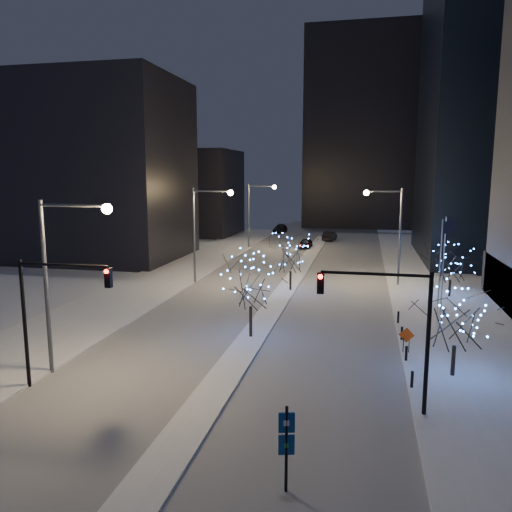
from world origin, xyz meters
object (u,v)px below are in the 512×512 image
(street_lamp_east, at_px, (391,224))
(traffic_signal_west, at_px, (49,303))
(car_mid, at_px, (330,236))
(holiday_tree_plaza_near, at_px, (456,320))
(holiday_tree_median_near, at_px, (251,283))
(construction_sign, at_px, (407,337))
(traffic_signal_east, at_px, (394,318))
(holiday_tree_median_far, at_px, (291,255))
(street_lamp_w_near, at_px, (61,263))
(holiday_tree_plaza_far, at_px, (451,263))
(street_lamp_w_far, at_px, (255,207))
(wayfinding_sign, at_px, (286,440))
(street_lamp_w_mid, at_px, (203,222))
(car_far, at_px, (280,229))
(car_near, at_px, (306,244))

(street_lamp_east, xyz_separation_m, traffic_signal_west, (-18.52, -30.00, -1.69))
(car_mid, height_order, holiday_tree_plaza_near, holiday_tree_plaza_near)
(holiday_tree_median_near, distance_m, construction_sign, 10.83)
(traffic_signal_east, height_order, holiday_tree_plaza_near, traffic_signal_east)
(holiday_tree_median_far, bearing_deg, holiday_tree_plaza_near, -57.62)
(street_lamp_w_near, xyz_separation_m, holiday_tree_plaza_far, (24.33, 23.88, -3.20))
(street_lamp_w_far, height_order, street_lamp_east, same)
(street_lamp_w_far, xyz_separation_m, traffic_signal_west, (0.50, -52.00, -1.74))
(holiday_tree_median_near, bearing_deg, wayfinding_sign, -72.79)
(street_lamp_w_mid, height_order, wayfinding_sign, street_lamp_w_mid)
(car_far, relative_size, holiday_tree_plaza_near, 1.07)
(car_mid, xyz_separation_m, holiday_tree_plaza_far, (13.89, -39.29, 2.50))
(street_lamp_w_far, bearing_deg, wayfinding_sign, -76.49)
(street_lamp_east, xyz_separation_m, wayfinding_sign, (-5.08, -36.00, -4.43))
(car_far, relative_size, holiday_tree_median_near, 0.92)
(street_lamp_w_near, relative_size, street_lamp_w_mid, 1.00)
(car_far, relative_size, holiday_tree_plaza_far, 1.02)
(street_lamp_w_far, distance_m, traffic_signal_west, 52.04)
(street_lamp_w_far, bearing_deg, holiday_tree_plaza_near, -64.81)
(car_near, distance_m, holiday_tree_median_far, 29.67)
(street_lamp_w_near, relative_size, traffic_signal_west, 1.43)
(street_lamp_w_near, distance_m, street_lamp_w_far, 50.00)
(street_lamp_w_near, xyz_separation_m, construction_sign, (19.24, 7.47, -5.37))
(construction_sign, bearing_deg, holiday_tree_median_near, 177.78)
(car_near, xyz_separation_m, holiday_tree_median_near, (1.40, -44.28, 3.22))
(car_near, height_order, car_far, car_far)
(street_lamp_w_near, xyz_separation_m, holiday_tree_plaza_near, (21.53, 4.22, -3.13))
(street_lamp_w_mid, relative_size, car_near, 2.23)
(street_lamp_w_mid, xyz_separation_m, car_far, (-0.06, 48.32, -5.72))
(street_lamp_east, relative_size, holiday_tree_plaza_far, 1.89)
(street_lamp_w_far, bearing_deg, holiday_tree_plaza_far, -47.03)
(street_lamp_w_far, distance_m, wayfinding_sign, 59.82)
(street_lamp_w_far, height_order, car_mid, street_lamp_w_far)
(street_lamp_w_mid, relative_size, car_mid, 2.06)
(car_mid, bearing_deg, traffic_signal_west, 89.92)
(car_near, height_order, holiday_tree_median_near, holiday_tree_median_near)
(street_lamp_east, distance_m, car_mid, 36.64)
(street_lamp_w_far, height_order, traffic_signal_east, street_lamp_w_far)
(holiday_tree_median_near, xyz_separation_m, construction_sign, (10.40, -1.00, -2.85))
(traffic_signal_west, relative_size, traffic_signal_east, 1.00)
(holiday_tree_median_far, bearing_deg, street_lamp_w_near, -112.06)
(holiday_tree_median_far, bearing_deg, car_mid, 88.56)
(street_lamp_east, distance_m, traffic_signal_west, 35.30)
(street_lamp_w_far, xyz_separation_m, car_near, (7.44, 2.75, -5.74))
(street_lamp_w_far, xyz_separation_m, car_far, (-0.06, 23.32, -5.72))
(street_lamp_w_mid, relative_size, holiday_tree_median_far, 1.81)
(street_lamp_w_near, distance_m, holiday_tree_plaza_far, 34.24)
(car_far, bearing_deg, traffic_signal_west, -87.06)
(street_lamp_east, height_order, holiday_tree_plaza_far, street_lamp_east)
(street_lamp_w_far, xyz_separation_m, holiday_tree_median_far, (9.44, -26.71, -2.83))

